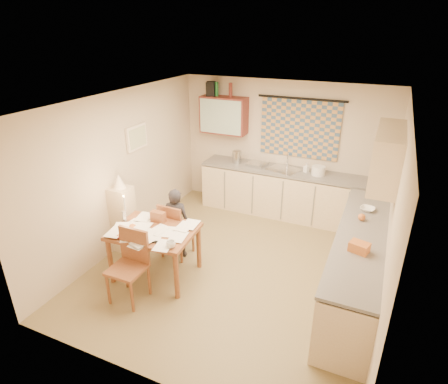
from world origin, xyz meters
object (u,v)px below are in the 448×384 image
at_px(counter_right, 357,264).
at_px(stove, 344,325).
at_px(counter_back, 286,193).
at_px(person, 176,223).
at_px(shelf_stand, 124,219).
at_px(dining_table, 156,252).
at_px(chair_far, 177,239).

relative_size(counter_right, stove, 3.43).
relative_size(counter_back, stove, 3.84).
bearing_deg(counter_back, counter_right, -51.53).
bearing_deg(counter_back, person, -120.16).
relative_size(stove, shelf_stand, 0.78).
bearing_deg(dining_table, shelf_stand, 151.58).
distance_m(counter_right, person, 2.69).
bearing_deg(counter_right, person, -175.97).
xyz_separation_m(counter_back, person, (-1.20, -2.06, 0.12)).
relative_size(chair_far, shelf_stand, 0.84).
height_order(counter_right, chair_far, chair_far).
height_order(counter_right, shelf_stand, shelf_stand).
bearing_deg(counter_right, chair_far, -175.92).
xyz_separation_m(chair_far, person, (0.00, 0.00, 0.29)).
distance_m(stove, dining_table, 2.73).
relative_size(chair_far, person, 0.80).
bearing_deg(stove, counter_right, 90.00).
distance_m(counter_right, chair_far, 2.70).
relative_size(counter_right, dining_table, 2.43).
distance_m(counter_back, shelf_stand, 3.05).
relative_size(counter_right, chair_far, 3.19).
xyz_separation_m(counter_right, stove, (0.00, -1.20, -0.02)).
bearing_deg(counter_right, shelf_stand, -173.77).
distance_m(dining_table, chair_far, 0.58).
distance_m(counter_back, counter_right, 2.39).
bearing_deg(person, stove, 144.69).
xyz_separation_m(chair_far, shelf_stand, (-0.85, -0.19, 0.26)).
xyz_separation_m(dining_table, shelf_stand, (-0.84, 0.38, 0.17)).
xyz_separation_m(counter_right, person, (-2.68, -0.19, 0.12)).
xyz_separation_m(counter_back, counter_right, (1.49, -1.87, -0.00)).
bearing_deg(chair_far, person, -131.81).
bearing_deg(shelf_stand, counter_back, 47.71).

